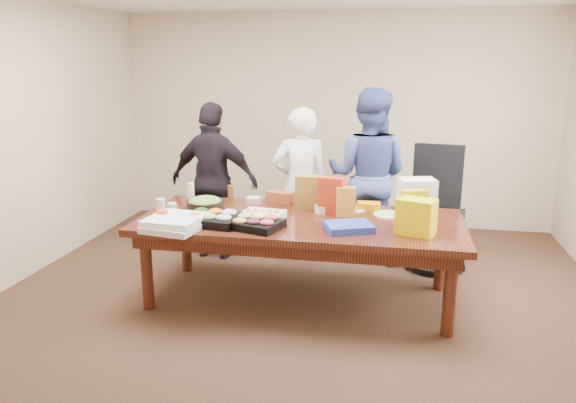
% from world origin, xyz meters
% --- Properties ---
extents(floor, '(5.50, 5.00, 0.02)m').
position_xyz_m(floor, '(0.00, 0.00, -0.01)').
color(floor, '#47301E').
rests_on(floor, ground).
extents(wall_back, '(5.50, 0.04, 2.70)m').
position_xyz_m(wall_back, '(0.00, 2.50, 1.35)').
color(wall_back, beige).
rests_on(wall_back, floor).
extents(wall_front, '(5.50, 0.04, 2.70)m').
position_xyz_m(wall_front, '(0.00, -2.50, 1.35)').
color(wall_front, beige).
rests_on(wall_front, floor).
extents(wall_left, '(0.04, 5.00, 2.70)m').
position_xyz_m(wall_left, '(-2.75, 0.00, 1.35)').
color(wall_left, beige).
rests_on(wall_left, floor).
extents(conference_table, '(2.80, 1.20, 0.75)m').
position_xyz_m(conference_table, '(0.00, 0.00, 0.38)').
color(conference_table, '#4C1C0F').
rests_on(conference_table, floor).
extents(office_chair, '(0.71, 0.71, 1.20)m').
position_xyz_m(office_chair, '(1.24, 1.02, 0.60)').
color(office_chair, black).
rests_on(office_chair, floor).
extents(person_center, '(0.68, 0.55, 1.64)m').
position_xyz_m(person_center, '(-0.17, 1.00, 0.82)').
color(person_center, white).
rests_on(person_center, floor).
extents(person_right, '(0.99, 0.83, 1.83)m').
position_xyz_m(person_right, '(0.52, 1.18, 0.91)').
color(person_right, '#3D4C8F').
rests_on(person_right, floor).
extents(person_left, '(1.03, 0.53, 1.68)m').
position_xyz_m(person_left, '(-1.09, 0.92, 0.84)').
color(person_left, black).
rests_on(person_left, floor).
extents(veggie_tray, '(0.50, 0.41, 0.07)m').
position_xyz_m(veggie_tray, '(-0.70, -0.27, 0.78)').
color(veggie_tray, black).
rests_on(veggie_tray, conference_table).
extents(fruit_tray, '(0.49, 0.43, 0.06)m').
position_xyz_m(fruit_tray, '(-0.32, -0.33, 0.78)').
color(fruit_tray, black).
rests_on(fruit_tray, conference_table).
extents(sheet_cake, '(0.39, 0.32, 0.06)m').
position_xyz_m(sheet_cake, '(-0.32, -0.06, 0.78)').
color(sheet_cake, silver).
rests_on(sheet_cake, conference_table).
extents(salad_bowl, '(0.34, 0.34, 0.11)m').
position_xyz_m(salad_bowl, '(-0.88, 0.05, 0.81)').
color(salad_bowl, black).
rests_on(salad_bowl, conference_table).
extents(chip_bag_blue, '(0.45, 0.39, 0.06)m').
position_xyz_m(chip_bag_blue, '(0.44, -0.24, 0.78)').
color(chip_bag_blue, '#283DBA').
rests_on(chip_bag_blue, conference_table).
extents(chip_bag_red, '(0.25, 0.15, 0.34)m').
position_xyz_m(chip_bag_red, '(0.25, 0.21, 0.92)').
color(chip_bag_red, '#B72D15').
rests_on(chip_bag_red, conference_table).
extents(chip_bag_yellow, '(0.22, 0.14, 0.31)m').
position_xyz_m(chip_bag_yellow, '(0.96, -0.04, 0.91)').
color(chip_bag_yellow, gold).
rests_on(chip_bag_yellow, conference_table).
extents(chip_bag_orange, '(0.18, 0.11, 0.26)m').
position_xyz_m(chip_bag_orange, '(0.38, 0.17, 0.88)').
color(chip_bag_orange, gold).
rests_on(chip_bag_orange, conference_table).
extents(mayo_jar, '(0.11, 0.11, 0.15)m').
position_xyz_m(mayo_jar, '(0.25, 0.32, 0.82)').
color(mayo_jar, white).
rests_on(mayo_jar, conference_table).
extents(mustard_bottle, '(0.07, 0.07, 0.18)m').
position_xyz_m(mustard_bottle, '(-0.02, 0.40, 0.84)').
color(mustard_bottle, yellow).
rests_on(mustard_bottle, conference_table).
extents(dressing_bottle, '(0.06, 0.06, 0.18)m').
position_xyz_m(dressing_bottle, '(-0.75, 0.40, 0.84)').
color(dressing_bottle, brown).
rests_on(dressing_bottle, conference_table).
extents(ranch_bottle, '(0.08, 0.08, 0.20)m').
position_xyz_m(ranch_bottle, '(-1.13, 0.34, 0.85)').
color(ranch_bottle, '#EBEBC8').
rests_on(ranch_bottle, conference_table).
extents(banana_bunch, '(0.21, 0.12, 0.07)m').
position_xyz_m(banana_bunch, '(0.57, 0.41, 0.79)').
color(banana_bunch, '#DC9202').
rests_on(banana_bunch, conference_table).
extents(bread_loaf, '(0.29, 0.18, 0.11)m').
position_xyz_m(bread_loaf, '(-0.29, 0.52, 0.80)').
color(bread_loaf, '#954324').
rests_on(bread_loaf, conference_table).
extents(kraft_bag, '(0.24, 0.15, 0.31)m').
position_xyz_m(kraft_bag, '(0.01, 0.38, 0.90)').
color(kraft_bag, olive).
rests_on(kraft_bag, conference_table).
extents(red_cup, '(0.10, 0.10, 0.12)m').
position_xyz_m(red_cup, '(-1.11, -0.38, 0.81)').
color(red_cup, '#D84F23').
rests_on(red_cup, conference_table).
extents(clear_cup_a, '(0.10, 0.10, 0.11)m').
position_xyz_m(clear_cup_a, '(-1.14, -0.11, 0.81)').
color(clear_cup_a, silver).
rests_on(clear_cup_a, conference_table).
extents(clear_cup_b, '(0.09, 0.09, 0.11)m').
position_xyz_m(clear_cup_b, '(-1.30, 0.01, 0.81)').
color(clear_cup_b, white).
rests_on(clear_cup_b, conference_table).
extents(pizza_box_lower, '(0.49, 0.49, 0.05)m').
position_xyz_m(pizza_box_lower, '(-0.96, -0.49, 0.77)').
color(pizza_box_lower, silver).
rests_on(pizza_box_lower, conference_table).
extents(pizza_box_upper, '(0.47, 0.47, 0.05)m').
position_xyz_m(pizza_box_upper, '(-0.96, -0.46, 0.82)').
color(pizza_box_upper, white).
rests_on(pizza_box_upper, pizza_box_lower).
extents(plate_a, '(0.37, 0.37, 0.02)m').
position_xyz_m(plate_a, '(0.77, 0.25, 0.76)').
color(plate_a, silver).
rests_on(plate_a, conference_table).
extents(plate_b, '(0.29, 0.29, 0.01)m').
position_xyz_m(plate_b, '(0.43, 0.38, 0.76)').
color(plate_b, silver).
rests_on(plate_b, conference_table).
extents(dip_bowl_a, '(0.18, 0.18, 0.06)m').
position_xyz_m(dip_bowl_a, '(0.17, 0.25, 0.78)').
color(dip_bowl_a, silver).
rests_on(dip_bowl_a, conference_table).
extents(dip_bowl_b, '(0.18, 0.18, 0.06)m').
position_xyz_m(dip_bowl_b, '(-0.54, 0.45, 0.78)').
color(dip_bowl_b, beige).
rests_on(dip_bowl_b, conference_table).
extents(grocery_bag_white, '(0.36, 0.29, 0.33)m').
position_xyz_m(grocery_bag_white, '(0.99, 0.31, 0.92)').
color(grocery_bag_white, white).
rests_on(grocery_bag_white, conference_table).
extents(grocery_bag_yellow, '(0.34, 0.29, 0.29)m').
position_xyz_m(grocery_bag_yellow, '(0.97, -0.24, 0.89)').
color(grocery_bag_yellow, '#EEDA02').
rests_on(grocery_bag_yellow, conference_table).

